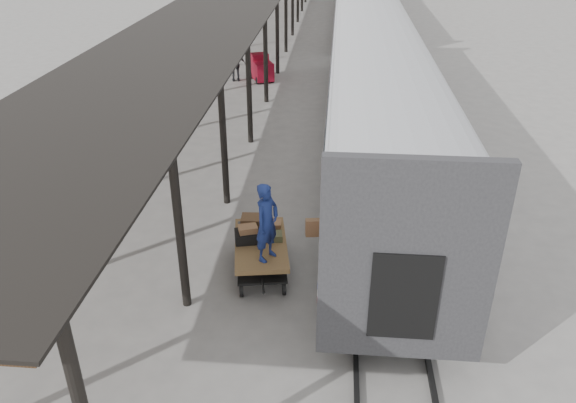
{
  "coord_description": "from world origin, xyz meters",
  "views": [
    {
      "loc": [
        1.87,
        -12.05,
        8.15
      ],
      "look_at": [
        0.8,
        0.03,
        1.7
      ],
      "focal_mm": 35.0,
      "sensor_mm": 36.0,
      "label": 1
    }
  ],
  "objects_px": {
    "baggage_cart": "(261,250)",
    "porter": "(267,222)",
    "pedestrian": "(236,64)",
    "luggage_tug": "(262,69)"
  },
  "relations": [
    {
      "from": "luggage_tug",
      "to": "pedestrian",
      "type": "height_order",
      "value": "pedestrian"
    },
    {
      "from": "porter",
      "to": "pedestrian",
      "type": "height_order",
      "value": "porter"
    },
    {
      "from": "baggage_cart",
      "to": "luggage_tug",
      "type": "xyz_separation_m",
      "value": [
        -2.21,
        17.1,
        -0.04
      ]
    },
    {
      "from": "baggage_cart",
      "to": "porter",
      "type": "height_order",
      "value": "porter"
    },
    {
      "from": "baggage_cart",
      "to": "luggage_tug",
      "type": "height_order",
      "value": "luggage_tug"
    },
    {
      "from": "baggage_cart",
      "to": "pedestrian",
      "type": "distance_m",
      "value": 17.23
    },
    {
      "from": "baggage_cart",
      "to": "pedestrian",
      "type": "relative_size",
      "value": 1.48
    },
    {
      "from": "luggage_tug",
      "to": "pedestrian",
      "type": "bearing_deg",
      "value": 166.93
    },
    {
      "from": "baggage_cart",
      "to": "porter",
      "type": "distance_m",
      "value": 1.35
    },
    {
      "from": "luggage_tug",
      "to": "porter",
      "type": "relative_size",
      "value": 0.91
    }
  ]
}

